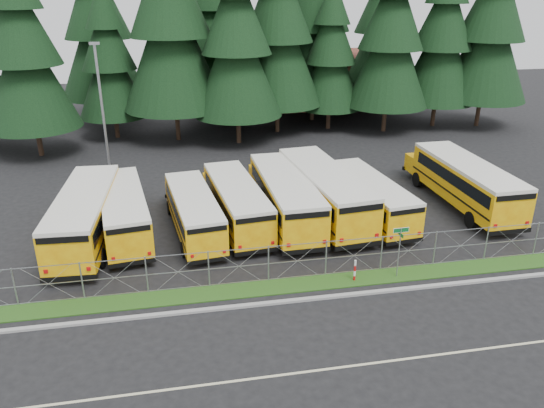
{
  "coord_description": "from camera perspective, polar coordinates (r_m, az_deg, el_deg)",
  "views": [
    {
      "loc": [
        -8.14,
        -24.01,
        14.12
      ],
      "look_at": [
        -2.88,
        4.0,
        2.1
      ],
      "focal_mm": 35.0,
      "sensor_mm": 36.0,
      "label": 1
    }
  ],
  "objects": [
    {
      "name": "ground",
      "position": [
        29.02,
        7.11,
        -6.44
      ],
      "size": [
        120.0,
        120.0,
        0.0
      ],
      "primitive_type": "plane",
      "color": "black",
      "rests_on": "ground"
    },
    {
      "name": "curb",
      "position": [
        26.48,
        9.13,
        -9.53
      ],
      "size": [
        50.0,
        0.25,
        0.12
      ],
      "primitive_type": "cube",
      "color": "gray",
      "rests_on": "ground"
    },
    {
      "name": "grass_verge",
      "position": [
        27.62,
        8.17,
        -8.07
      ],
      "size": [
        50.0,
        1.4,
        0.06
      ],
      "primitive_type": "cube",
      "color": "#174413",
      "rests_on": "ground"
    },
    {
      "name": "road_lane_line",
      "position": [
        22.85,
        13.29,
        -16.02
      ],
      "size": [
        50.0,
        0.12,
        0.01
      ],
      "primitive_type": "cube",
      "color": "beige",
      "rests_on": "ground"
    },
    {
      "name": "chainlink_fence",
      "position": [
        27.71,
        7.83,
        -5.63
      ],
      "size": [
        44.0,
        0.1,
        2.0
      ],
      "primitive_type": null,
      "color": "#94979C",
      "rests_on": "ground"
    },
    {
      "name": "brick_building",
      "position": [
        66.49,
        1.85,
        13.23
      ],
      "size": [
        22.0,
        10.0,
        6.0
      ],
      "primitive_type": "cube",
      "color": "brown",
      "rests_on": "ground"
    },
    {
      "name": "bus_0",
      "position": [
        32.53,
        -19.29,
        -1.23
      ],
      "size": [
        3.42,
        11.93,
        3.09
      ],
      "primitive_type": null,
      "rotation": [
        0.0,
        0.0,
        -0.05
      ],
      "color": "orange",
      "rests_on": "ground"
    },
    {
      "name": "bus_1",
      "position": [
        32.82,
        -15.66,
        -0.84
      ],
      "size": [
        3.95,
        10.91,
        2.8
      ],
      "primitive_type": null,
      "rotation": [
        0.0,
        0.0,
        0.14
      ],
      "color": "orange",
      "rests_on": "ground"
    },
    {
      "name": "bus_2",
      "position": [
        32.05,
        -8.48,
        -0.96
      ],
      "size": [
        3.53,
        10.21,
        2.62
      ],
      "primitive_type": null,
      "rotation": [
        0.0,
        0.0,
        0.12
      ],
      "color": "orange",
      "rests_on": "ground"
    },
    {
      "name": "bus_3",
      "position": [
        32.88,
        -3.93,
        0.06
      ],
      "size": [
        3.63,
        10.9,
        2.8
      ],
      "primitive_type": null,
      "rotation": [
        0.0,
        0.0,
        0.11
      ],
      "color": "orange",
      "rests_on": "ground"
    },
    {
      "name": "bus_4",
      "position": [
        33.29,
        1.3,
        0.66
      ],
      "size": [
        3.05,
        11.83,
        3.09
      ],
      "primitive_type": null,
      "rotation": [
        0.0,
        0.0,
        0.02
      ],
      "color": "orange",
      "rests_on": "ground"
    },
    {
      "name": "bus_5",
      "position": [
        34.09,
        5.37,
        1.25
      ],
      "size": [
        4.16,
        12.59,
        3.24
      ],
      "primitive_type": null,
      "rotation": [
        0.0,
        0.0,
        0.1
      ],
      "color": "orange",
      "rests_on": "ground"
    },
    {
      "name": "bus_6",
      "position": [
        34.36,
        10.26,
        0.66
      ],
      "size": [
        3.59,
        10.49,
        2.7
      ],
      "primitive_type": null,
      "rotation": [
        0.0,
        0.0,
        0.11
      ],
      "color": "orange",
      "rests_on": "ground"
    },
    {
      "name": "bus_east",
      "position": [
        37.83,
        19.8,
        2.1
      ],
      "size": [
        3.03,
        12.06,
        3.15
      ],
      "primitive_type": null,
      "rotation": [
        0.0,
        0.0,
        0.02
      ],
      "color": "orange",
      "rests_on": "ground"
    },
    {
      "name": "street_sign",
      "position": [
        27.43,
        13.6,
        -3.97
      ],
      "size": [
        0.84,
        0.55,
        2.81
      ],
      "color": "#94979C",
      "rests_on": "ground"
    },
    {
      "name": "striped_bollard",
      "position": [
        27.32,
        8.9,
        -7.1
      ],
      "size": [
        0.11,
        0.11,
        1.2
      ],
      "primitive_type": "cylinder",
      "color": "#B20C0C",
      "rests_on": "ground"
    },
    {
      "name": "light_standard",
      "position": [
        41.79,
        -17.8,
        9.89
      ],
      "size": [
        0.7,
        0.35,
        10.14
      ],
      "color": "#94979C",
      "rests_on": "ground"
    },
    {
      "name": "conifer_1",
      "position": [
        49.21,
        -25.11,
        14.35
      ],
      "size": [
        7.76,
        7.76,
        17.16
      ],
      "primitive_type": null,
      "color": "black",
      "rests_on": "ground"
    },
    {
      "name": "conifer_2",
      "position": [
        53.0,
        -17.12,
        14.41
      ],
      "size": [
        6.52,
        6.52,
        14.42
      ],
      "primitive_type": null,
      "color": "black",
      "rests_on": "ground"
    },
    {
      "name": "conifer_3",
      "position": [
        50.42,
        -10.86,
        18.39
      ],
      "size": [
        9.51,
        9.51,
        21.03
      ],
      "primitive_type": null,
      "color": "black",
      "rests_on": "ground"
    },
    {
      "name": "conifer_4",
      "position": [
        48.88,
        -3.85,
        16.82
      ],
      "size": [
        8.15,
        8.15,
        18.02
      ],
      "primitive_type": null,
      "color": "black",
      "rests_on": "ground"
    },
    {
      "name": "conifer_5",
      "position": [
        52.68,
        0.62,
        18.06
      ],
      "size": [
        8.78,
        8.78,
        19.41
      ],
      "primitive_type": null,
      "color": "black",
      "rests_on": "ground"
    },
    {
      "name": "conifer_6",
      "position": [
        54.51,
        6.34,
        15.55
      ],
      "size": [
        6.6,
        6.6,
        14.6
      ],
      "primitive_type": null,
      "color": "black",
      "rests_on": "ground"
    },
    {
      "name": "conifer_7",
      "position": [
        54.19,
        12.65,
        16.85
      ],
      "size": [
        8.08,
        8.08,
        17.86
      ],
      "primitive_type": null,
      "color": "black",
      "rests_on": "ground"
    },
    {
      "name": "conifer_8",
      "position": [
        57.71,
        17.83,
        16.36
      ],
      "size": [
        7.78,
        7.78,
        17.21
      ],
      "primitive_type": null,
      "color": "black",
      "rests_on": "ground"
    },
    {
      "name": "conifer_9",
      "position": [
        59.13,
        22.45,
        16.85
      ],
      "size": [
        8.67,
        8.67,
        19.17
      ],
      "primitive_type": null,
      "color": "black",
      "rests_on": "ground"
    },
    {
      "name": "conifer_10",
      "position": [
        59.12,
        -18.21,
        17.47
      ],
      "size": [
        8.73,
        8.73,
        19.31
      ],
      "primitive_type": null,
      "color": "black",
      "rests_on": "ground"
    },
    {
      "name": "conifer_11",
      "position": [
        56.79,
        -6.39,
        16.66
      ],
      "size": [
        7.34,
        7.34,
        16.22
      ],
      "primitive_type": null,
      "color": "black",
      "rests_on": "ground"
    },
    {
      "name": "conifer_12",
      "position": [
        57.75,
        4.62,
        19.07
      ],
      "size": [
        9.37,
        9.37,
        20.72
      ],
      "primitive_type": null,
      "color": "black",
      "rests_on": "ground"
    },
    {
      "name": "conifer_13",
      "position": [
        61.54,
        12.22,
        18.46
      ],
      "size": [
        8.95,
        8.95,
        19.8
      ],
      "primitive_type": null,
      "color": "black",
      "rests_on": "ground"
    }
  ]
}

